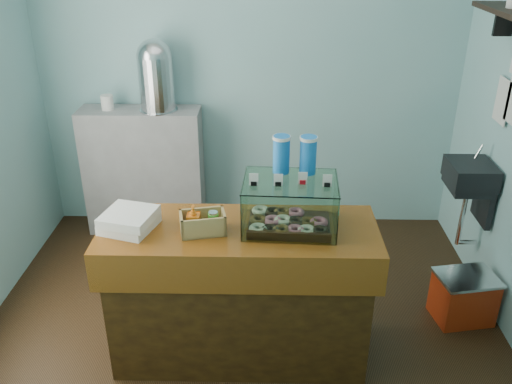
{
  "coord_description": "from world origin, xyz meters",
  "views": [
    {
      "loc": [
        0.16,
        -2.93,
        2.45
      ],
      "look_at": [
        0.1,
        -0.15,
        1.08
      ],
      "focal_mm": 38.0,
      "sensor_mm": 36.0,
      "label": 1
    }
  ],
  "objects_px": {
    "counter": "(240,292)",
    "coffee_urn": "(156,73)",
    "display_case": "(290,200)",
    "red_cooler": "(464,297)"
  },
  "relations": [
    {
      "from": "counter",
      "to": "coffee_urn",
      "type": "xyz_separation_m",
      "value": [
        -0.73,
        1.57,
        0.94
      ]
    },
    {
      "from": "counter",
      "to": "display_case",
      "type": "relative_size",
      "value": 2.93
    },
    {
      "from": "display_case",
      "to": "coffee_urn",
      "type": "height_order",
      "value": "coffee_urn"
    },
    {
      "from": "coffee_urn",
      "to": "red_cooler",
      "type": "distance_m",
      "value": 2.83
    },
    {
      "from": "display_case",
      "to": "red_cooler",
      "type": "distance_m",
      "value": 1.54
    },
    {
      "from": "display_case",
      "to": "coffee_urn",
      "type": "xyz_separation_m",
      "value": [
        -1.02,
        1.51,
        0.34
      ]
    },
    {
      "from": "display_case",
      "to": "red_cooler",
      "type": "height_order",
      "value": "display_case"
    },
    {
      "from": "display_case",
      "to": "coffee_urn",
      "type": "relative_size",
      "value": 0.95
    },
    {
      "from": "coffee_urn",
      "to": "red_cooler",
      "type": "height_order",
      "value": "coffee_urn"
    },
    {
      "from": "counter",
      "to": "coffee_urn",
      "type": "bearing_deg",
      "value": 115.0
    }
  ]
}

